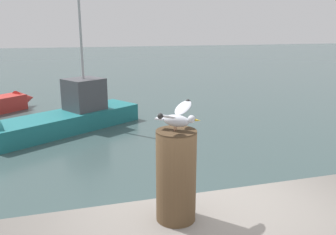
{
  "coord_description": "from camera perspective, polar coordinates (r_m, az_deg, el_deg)",
  "views": [
    {
      "loc": [
        -1.17,
        -3.06,
        3.34
      ],
      "look_at": [
        -0.34,
        -0.16,
        2.56
      ],
      "focal_mm": 37.61,
      "sensor_mm": 36.0,
      "label": 1
    }
  ],
  "objects": [
    {
      "name": "seagull",
      "position": [
        2.87,
        1.44,
        0.06
      ],
      "size": [
        0.47,
        0.53,
        0.21
      ],
      "color": "tan",
      "rests_on": "mooring_post"
    },
    {
      "name": "boat_teal",
      "position": [
        11.78,
        -18.97,
        -0.56
      ],
      "size": [
        5.93,
        4.39,
        5.29
      ],
      "color": "#1E7075",
      "rests_on": "ground_plane"
    },
    {
      "name": "mooring_post",
      "position": [
        3.05,
        1.31,
        -9.44
      ],
      "size": [
        0.34,
        0.34,
        0.81
      ],
      "primitive_type": "cylinder",
      "color": "#4C3823",
      "rests_on": "harbor_quay"
    }
  ]
}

